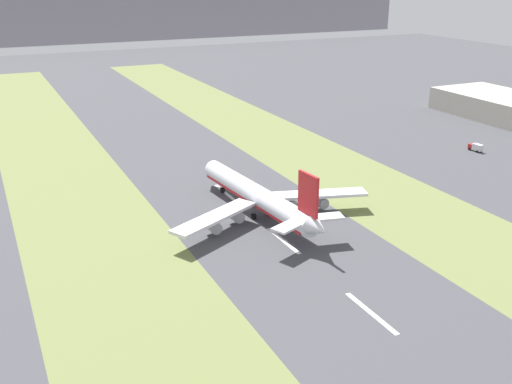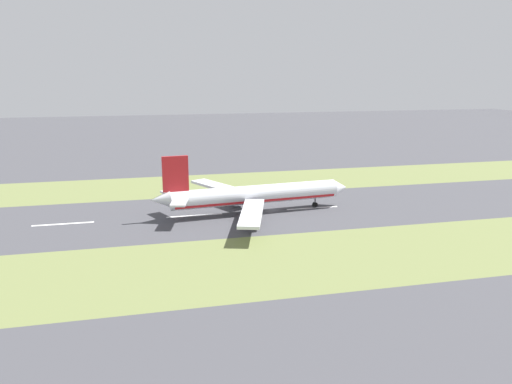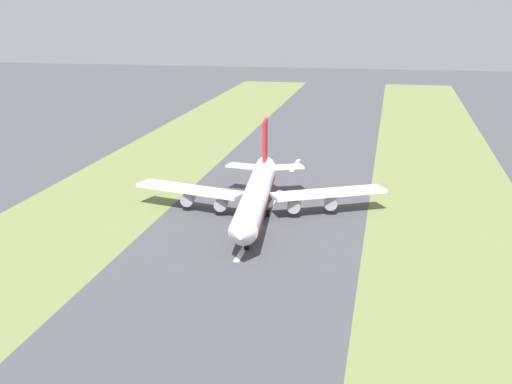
% 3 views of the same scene
% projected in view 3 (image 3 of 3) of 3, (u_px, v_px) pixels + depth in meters
% --- Properties ---
extents(ground_plane, '(800.00, 800.00, 0.00)m').
position_uv_depth(ground_plane, '(257.00, 227.00, 166.94)').
color(ground_plane, '#424247').
extents(grass_median_west, '(40.00, 600.00, 0.01)m').
position_uv_depth(grass_median_west, '(455.00, 239.00, 158.75)').
color(grass_median_west, olive).
rests_on(grass_median_west, ground).
extents(grass_median_east, '(40.00, 600.00, 0.01)m').
position_uv_depth(grass_median_east, '(78.00, 216.00, 175.13)').
color(grass_median_east, olive).
rests_on(grass_median_east, ground).
extents(centreline_dash_near, '(1.20, 18.00, 0.01)m').
position_uv_depth(centreline_dash_near, '(295.00, 165.00, 229.09)').
color(centreline_dash_near, silver).
rests_on(centreline_dash_near, ground).
extents(centreline_dash_mid, '(1.20, 18.00, 0.01)m').
position_uv_depth(centreline_dash_mid, '(275.00, 198.00, 191.18)').
color(centreline_dash_mid, silver).
rests_on(centreline_dash_mid, ground).
extents(centreline_dash_far, '(1.20, 18.00, 0.01)m').
position_uv_depth(centreline_dash_far, '(245.00, 247.00, 153.27)').
color(centreline_dash_far, silver).
rests_on(centreline_dash_far, ground).
extents(airplane_main_jet, '(63.85, 67.22, 20.20)m').
position_uv_depth(airplane_main_jet, '(257.00, 194.00, 172.72)').
color(airplane_main_jet, silver).
rests_on(airplane_main_jet, ground).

